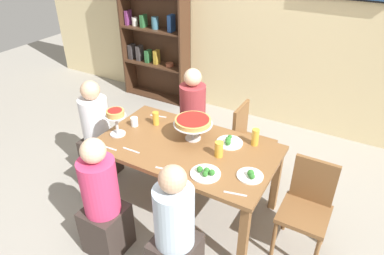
{
  "coord_description": "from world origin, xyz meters",
  "views": [
    {
      "loc": [
        1.36,
        -2.28,
        2.55
      ],
      "look_at": [
        0.0,
        0.1,
        0.89
      ],
      "focal_mm": 32.45,
      "sensor_mm": 36.0,
      "label": 1
    }
  ],
  "objects_px": {
    "dining_table": "(187,154)",
    "salad_plate_far_diner": "(229,142)",
    "cutlery_spare_fork": "(108,148)",
    "diner_head_west": "(98,137)",
    "cutlery_fork_far": "(166,169)",
    "diner_far_left": "(193,121)",
    "chair_head_east": "(307,204)",
    "diner_near_left": "(103,206)",
    "chair_far_right": "(249,139)",
    "beer_glass_amber_short": "(255,137)",
    "deep_dish_pizza_stand": "(193,122)",
    "beer_glass_amber_spare": "(219,149)",
    "salad_plate_spare": "(206,173)",
    "beer_glass_amber_tall": "(156,118)",
    "cutlery_fork_near": "(158,116)",
    "diner_near_right": "(175,237)",
    "salad_plate_near_diner": "(250,175)",
    "bookshelf": "(155,28)",
    "water_glass_clear_near": "(134,122)",
    "personal_pizza_stand": "(116,117)",
    "cutlery_knife_near": "(131,150)",
    "cutlery_knife_far": "(235,194)"
  },
  "relations": [
    {
      "from": "diner_near_left",
      "to": "beer_glass_amber_spare",
      "type": "xyz_separation_m",
      "value": [
        0.67,
        0.8,
        0.32
      ]
    },
    {
      "from": "salad_plate_far_diner",
      "to": "water_glass_clear_near",
      "type": "height_order",
      "value": "water_glass_clear_near"
    },
    {
      "from": "salad_plate_far_diner",
      "to": "cutlery_knife_far",
      "type": "bearing_deg",
      "value": -61.61
    },
    {
      "from": "cutlery_fork_near",
      "to": "cutlery_knife_near",
      "type": "relative_size",
      "value": 1.0
    },
    {
      "from": "salad_plate_near_diner",
      "to": "cutlery_fork_near",
      "type": "xyz_separation_m",
      "value": [
        -1.23,
        0.47,
        -0.02
      ]
    },
    {
      "from": "salad_plate_near_diner",
      "to": "salad_plate_far_diner",
      "type": "bearing_deg",
      "value": 134.25
    },
    {
      "from": "diner_near_right",
      "to": "water_glass_clear_near",
      "type": "bearing_deg",
      "value": 50.06
    },
    {
      "from": "chair_head_east",
      "to": "cutlery_fork_near",
      "type": "bearing_deg",
      "value": -8.82
    },
    {
      "from": "dining_table",
      "to": "salad_plate_near_diner",
      "type": "relative_size",
      "value": 7.55
    },
    {
      "from": "cutlery_fork_far",
      "to": "cutlery_spare_fork",
      "type": "xyz_separation_m",
      "value": [
        -0.63,
        0.0,
        0.0
      ]
    },
    {
      "from": "salad_plate_spare",
      "to": "beer_glass_amber_tall",
      "type": "distance_m",
      "value": 0.95
    },
    {
      "from": "beer_glass_amber_spare",
      "to": "personal_pizza_stand",
      "type": "bearing_deg",
      "value": -170.97
    },
    {
      "from": "cutlery_knife_far",
      "to": "salad_plate_far_diner",
      "type": "bearing_deg",
      "value": 105.09
    },
    {
      "from": "cutlery_knife_far",
      "to": "diner_near_left",
      "type": "bearing_deg",
      "value": -170.63
    },
    {
      "from": "bookshelf",
      "to": "water_glass_clear_near",
      "type": "xyz_separation_m",
      "value": [
        1.09,
        -1.96,
        -0.34
      ]
    },
    {
      "from": "dining_table",
      "to": "deep_dish_pizza_stand",
      "type": "xyz_separation_m",
      "value": [
        -0.01,
        0.14,
        0.26
      ]
    },
    {
      "from": "personal_pizza_stand",
      "to": "salad_plate_far_diner",
      "type": "relative_size",
      "value": 1.07
    },
    {
      "from": "diner_near_right",
      "to": "salad_plate_spare",
      "type": "distance_m",
      "value": 0.56
    },
    {
      "from": "dining_table",
      "to": "cutlery_knife_near",
      "type": "bearing_deg",
      "value": -142.51
    },
    {
      "from": "cutlery_fork_near",
      "to": "personal_pizza_stand",
      "type": "bearing_deg",
      "value": 61.06
    },
    {
      "from": "beer_glass_amber_short",
      "to": "beer_glass_amber_spare",
      "type": "bearing_deg",
      "value": -122.69
    },
    {
      "from": "salad_plate_spare",
      "to": "salad_plate_far_diner",
      "type": "bearing_deg",
      "value": 92.65
    },
    {
      "from": "salad_plate_far_diner",
      "to": "cutlery_spare_fork",
      "type": "xyz_separation_m",
      "value": [
        -0.93,
        -0.62,
        -0.02
      ]
    },
    {
      "from": "bookshelf",
      "to": "diner_near_left",
      "type": "height_order",
      "value": "bookshelf"
    },
    {
      "from": "diner_head_west",
      "to": "cutlery_fork_far",
      "type": "xyz_separation_m",
      "value": [
        1.15,
        -0.38,
        0.25
      ]
    },
    {
      "from": "diner_near_left",
      "to": "cutlery_knife_near",
      "type": "relative_size",
      "value": 6.39
    },
    {
      "from": "diner_far_left",
      "to": "chair_head_east",
      "type": "relative_size",
      "value": 1.32
    },
    {
      "from": "beer_glass_amber_spare",
      "to": "dining_table",
      "type": "bearing_deg",
      "value": -178.53
    },
    {
      "from": "water_glass_clear_near",
      "to": "cutlery_knife_near",
      "type": "distance_m",
      "value": 0.44
    },
    {
      "from": "diner_near_left",
      "to": "chair_far_right",
      "type": "xyz_separation_m",
      "value": [
        0.68,
        1.56,
        -0.01
      ]
    },
    {
      "from": "chair_head_east",
      "to": "salad_plate_far_diner",
      "type": "relative_size",
      "value": 3.49
    },
    {
      "from": "diner_head_west",
      "to": "personal_pizza_stand",
      "type": "distance_m",
      "value": 0.65
    },
    {
      "from": "deep_dish_pizza_stand",
      "to": "beer_glass_amber_spare",
      "type": "distance_m",
      "value": 0.38
    },
    {
      "from": "diner_far_left",
      "to": "personal_pizza_stand",
      "type": "xyz_separation_m",
      "value": [
        -0.3,
        -0.95,
        0.45
      ]
    },
    {
      "from": "diner_far_left",
      "to": "salad_plate_spare",
      "type": "bearing_deg",
      "value": 34.2
    },
    {
      "from": "dining_table",
      "to": "cutlery_fork_near",
      "type": "relative_size",
      "value": 9.18
    },
    {
      "from": "diner_far_left",
      "to": "cutlery_fork_near",
      "type": "height_order",
      "value": "diner_far_left"
    },
    {
      "from": "water_glass_clear_near",
      "to": "cutlery_knife_near",
      "type": "relative_size",
      "value": 0.51
    },
    {
      "from": "cutlery_fork_far",
      "to": "diner_near_right",
      "type": "bearing_deg",
      "value": -62.74
    },
    {
      "from": "diner_head_west",
      "to": "cutlery_spare_fork",
      "type": "bearing_deg",
      "value": -35.58
    },
    {
      "from": "diner_near_left",
      "to": "beer_glass_amber_short",
      "type": "distance_m",
      "value": 1.47
    },
    {
      "from": "bookshelf",
      "to": "water_glass_clear_near",
      "type": "bearing_deg",
      "value": -60.84
    },
    {
      "from": "diner_near_right",
      "to": "salad_plate_near_diner",
      "type": "height_order",
      "value": "diner_near_right"
    },
    {
      "from": "diner_near_right",
      "to": "beer_glass_amber_spare",
      "type": "height_order",
      "value": "diner_near_right"
    },
    {
      "from": "dining_table",
      "to": "salad_plate_far_diner",
      "type": "bearing_deg",
      "value": 36.42
    },
    {
      "from": "chair_far_right",
      "to": "salad_plate_near_diner",
      "type": "xyz_separation_m",
      "value": [
        0.35,
        -0.9,
        0.27
      ]
    },
    {
      "from": "deep_dish_pizza_stand",
      "to": "beer_glass_amber_short",
      "type": "bearing_deg",
      "value": 19.43
    },
    {
      "from": "personal_pizza_stand",
      "to": "salad_plate_far_diner",
      "type": "height_order",
      "value": "personal_pizza_stand"
    },
    {
      "from": "cutlery_fork_near",
      "to": "cutlery_spare_fork",
      "type": "distance_m",
      "value": 0.72
    },
    {
      "from": "diner_far_left",
      "to": "beer_glass_amber_short",
      "type": "height_order",
      "value": "diner_far_left"
    }
  ]
}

